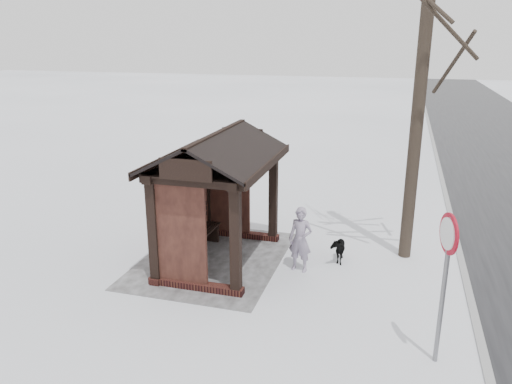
# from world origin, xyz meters

# --- Properties ---
(ground) EXTENTS (120.00, 120.00, 0.00)m
(ground) POSITION_xyz_m (0.00, 0.00, 0.00)
(ground) COLOR white
(ground) RESTS_ON ground
(kerb) EXTENTS (120.00, 0.15, 0.06)m
(kerb) POSITION_xyz_m (0.00, 5.50, 0.01)
(kerb) COLOR gray
(kerb) RESTS_ON ground
(trampled_patch) EXTENTS (4.20, 3.20, 0.02)m
(trampled_patch) POSITION_xyz_m (0.00, -0.20, 0.01)
(trampled_patch) COLOR #98999E
(trampled_patch) RESTS_ON ground
(bus_shelter) EXTENTS (3.60, 2.40, 3.09)m
(bus_shelter) POSITION_xyz_m (0.00, -0.16, 2.17)
(bus_shelter) COLOR #351413
(bus_shelter) RESTS_ON ground
(pedestrian) EXTENTS (0.45, 0.60, 1.49)m
(pedestrian) POSITION_xyz_m (-0.01, 1.91, 0.75)
(pedestrian) COLOR #9689A1
(pedestrian) RESTS_ON ground
(dog) EXTENTS (0.79, 0.43, 0.64)m
(dog) POSITION_xyz_m (-0.75, 2.66, 0.32)
(dog) COLOR black
(dog) RESTS_ON ground
(road_sign) EXTENTS (0.63, 0.23, 2.56)m
(road_sign) POSITION_xyz_m (2.65, 4.70, 1.82)
(road_sign) COLOR slate
(road_sign) RESTS_ON ground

